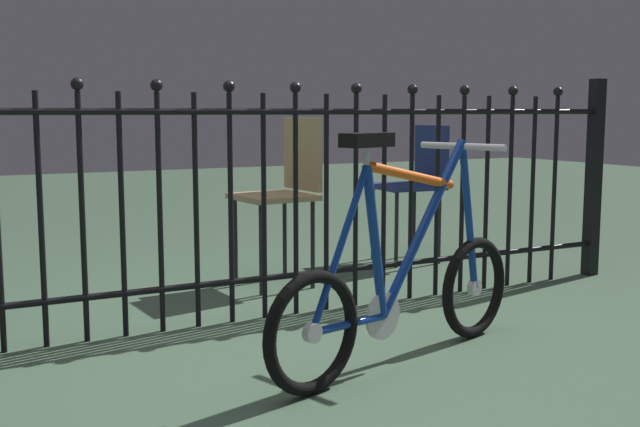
# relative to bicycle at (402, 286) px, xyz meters

# --- Properties ---
(ground_plane) EXTENTS (20.00, 20.00, 0.00)m
(ground_plane) POSITION_rel_bicycle_xyz_m (-0.37, 0.09, -0.30)
(ground_plane) COLOR #435E47
(iron_fence) EXTENTS (4.59, 0.07, 1.14)m
(iron_fence) POSITION_rel_bicycle_xyz_m (-0.45, 0.84, 0.28)
(iron_fence) COLOR black
(iron_fence) RESTS_ON ground
(bicycle) EXTENTS (1.34, 0.53, 0.88)m
(bicycle) POSITION_rel_bicycle_xyz_m (0.00, 0.00, 0.00)
(bicycle) COLOR black
(bicycle) RESTS_ON ground
(chair_navy) EXTENTS (0.41, 0.41, 0.87)m
(chair_navy) POSITION_rel_bicycle_xyz_m (1.22, 1.68, 0.24)
(chair_navy) COLOR black
(chair_navy) RESTS_ON ground
(chair_tan) EXTENTS (0.42, 0.42, 0.92)m
(chair_tan) POSITION_rel_bicycle_xyz_m (0.19, 1.43, 0.27)
(chair_tan) COLOR black
(chair_tan) RESTS_ON ground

